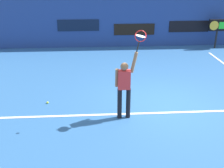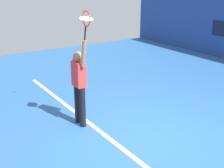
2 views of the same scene
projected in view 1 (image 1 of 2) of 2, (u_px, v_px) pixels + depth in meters
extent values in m
plane|color=#2D609E|center=(163.00, 104.00, 8.92)|extent=(18.00, 18.00, 0.00)
cube|color=navy|center=(134.00, 17.00, 14.81)|extent=(18.00, 0.20, 3.13)
cube|color=black|center=(134.00, 29.00, 14.94)|extent=(2.20, 0.03, 0.60)
cube|color=#0C1933|center=(78.00, 25.00, 14.66)|extent=(2.20, 0.03, 0.60)
cube|color=black|center=(189.00, 26.00, 15.07)|extent=(2.20, 0.03, 0.60)
cube|color=white|center=(168.00, 113.00, 8.38)|extent=(10.00, 0.10, 0.01)
cylinder|color=black|center=(120.00, 103.00, 7.96)|extent=(0.13, 0.13, 0.92)
cylinder|color=black|center=(128.00, 103.00, 7.97)|extent=(0.13, 0.13, 0.92)
cube|color=red|center=(124.00, 80.00, 7.68)|extent=(0.34, 0.20, 0.55)
sphere|color=#8C6647|center=(124.00, 67.00, 7.52)|extent=(0.22, 0.22, 0.22)
cylinder|color=#8C6647|center=(134.00, 62.00, 7.50)|extent=(0.21, 0.09, 0.59)
cylinder|color=#8C6647|center=(117.00, 78.00, 7.73)|extent=(0.09, 0.23, 0.58)
cylinder|color=black|center=(138.00, 47.00, 7.33)|extent=(0.09, 0.03, 0.30)
torus|color=red|center=(141.00, 36.00, 7.22)|extent=(0.37, 0.02, 0.37)
cylinder|color=silver|center=(141.00, 36.00, 7.22)|extent=(0.26, 0.27, 0.06)
cylinder|color=black|center=(216.00, 39.00, 14.87)|extent=(0.10, 0.10, 0.94)
cube|color=black|center=(218.00, 25.00, 14.57)|extent=(0.95, 0.18, 0.60)
cylinder|color=gold|center=(214.00, 26.00, 14.46)|extent=(0.48, 0.02, 0.48)
cube|color=#26D833|center=(223.00, 25.00, 14.49)|extent=(0.38, 0.02, 0.36)
sphere|color=#CCE033|center=(48.00, 103.00, 8.95)|extent=(0.07, 0.07, 0.07)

